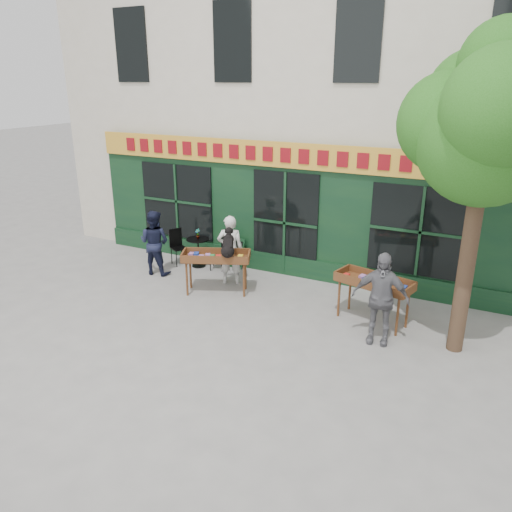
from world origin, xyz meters
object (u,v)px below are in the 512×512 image
at_px(woman, 230,250).
at_px(book_cart_right, 374,284).
at_px(dog, 228,242).
at_px(bistro_table, 198,247).
at_px(man_left, 154,242).
at_px(man_right, 380,298).
at_px(book_cart_center, 216,259).

height_order(woman, book_cart_right, woman).
relative_size(dog, bistro_table, 0.79).
bearing_deg(book_cart_right, woman, -174.34).
bearing_deg(book_cart_right, man_left, -168.30).
bearing_deg(man_right, bistro_table, 154.13).
distance_m(book_cart_right, man_left, 5.59).
xyz_separation_m(book_cart_right, man_left, (-5.59, 0.21, -0.00)).
relative_size(woman, man_left, 1.03).
height_order(woman, man_left, woman).
relative_size(book_cart_center, book_cart_right, 1.01).
distance_m(dog, bistro_table, 2.23).
relative_size(book_cart_right, man_left, 0.98).
relative_size(book_cart_center, dog, 2.70).
bearing_deg(man_right, book_cart_center, 164.84).
xyz_separation_m(dog, man_right, (3.53, -0.57, -0.40)).
xyz_separation_m(book_cart_right, man_right, (0.30, -0.75, 0.07)).
distance_m(woman, bistro_table, 1.47).
height_order(book_cart_center, book_cart_right, same).
xyz_separation_m(dog, bistro_table, (-1.66, 1.29, -0.75)).
xyz_separation_m(book_cart_center, woman, (-0.00, 0.65, 0.02)).
bearing_deg(dog, book_cart_center, 148.55).
distance_m(dog, man_left, 2.43).
distance_m(bistro_table, man_left, 1.17).
height_order(book_cart_center, bistro_table, book_cart_center).
height_order(book_cart_center, man_right, man_right).
distance_m(man_right, man_left, 5.97).
bearing_deg(woman, book_cart_center, 66.69).
distance_m(book_cart_center, bistro_table, 1.83).
bearing_deg(book_cart_center, man_left, 146.94).
bearing_deg(man_right, dog, 164.75).
xyz_separation_m(book_cart_center, dog, (0.35, -0.05, 0.47)).
distance_m(book_cart_center, man_right, 3.93).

